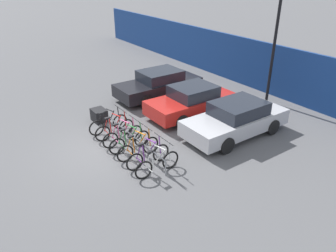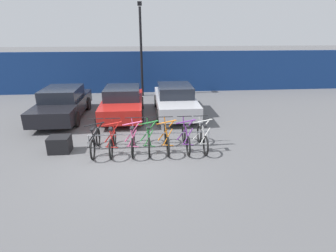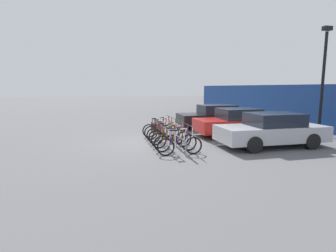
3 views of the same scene
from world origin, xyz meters
name	(u,v)px [view 1 (image 1 of 3)]	position (x,y,z in m)	size (l,w,h in m)	color
ground_plane	(110,147)	(0.00, 0.00, 0.00)	(120.00, 120.00, 0.00)	#59595B
hoarding_wall	(276,71)	(0.00, 9.50, 1.30)	(36.00, 0.16, 2.61)	navy
bike_rack	(134,138)	(0.67, 0.68, 0.49)	(4.17, 0.04, 0.57)	gray
bicycle_black	(108,124)	(-1.15, 0.53, 0.38)	(0.68, 1.71, 1.05)	black
bicycle_red	(115,129)	(-0.58, 0.53, 0.38)	(0.68, 1.71, 1.05)	black
bicycle_pink	(123,136)	(0.10, 0.53, 0.38)	(0.68, 1.71, 1.05)	black
bicycle_green	(130,141)	(0.63, 0.53, 0.38)	(0.68, 1.71, 1.05)	black
bicycle_orange	(138,148)	(1.25, 0.53, 0.38)	(0.68, 1.71, 1.05)	black
bicycle_purple	(148,156)	(1.91, 0.53, 0.38)	(0.68, 1.71, 1.05)	black
bicycle_white	(157,164)	(2.48, 0.53, 0.38)	(0.68, 1.71, 1.05)	black
car_black	(159,84)	(-3.25, 4.42, 0.69)	(1.91, 4.44, 1.40)	black
car_red	(192,101)	(-0.51, 4.37, 0.69)	(1.91, 4.08, 1.40)	red
car_silver	(236,119)	(1.99, 4.62, 0.69)	(1.91, 4.44, 1.40)	#B7B7BC
lamp_post	(275,41)	(0.39, 8.50, 3.03)	(0.24, 0.44, 5.36)	black
cargo_crate	(99,115)	(-2.35, 0.66, 0.28)	(0.70, 0.56, 0.55)	black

